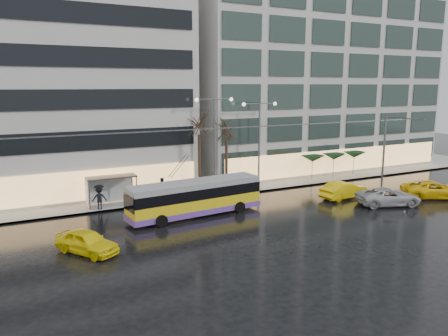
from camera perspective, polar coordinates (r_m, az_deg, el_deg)
ground at (r=32.59m, az=3.92°, el=-7.72°), size 140.00×140.00×0.00m
sidewalk at (r=45.45m, az=-2.99°, el=-2.30°), size 80.00×10.00×0.15m
kerb at (r=41.10m, az=-0.17°, el=-3.68°), size 80.00×0.10×0.15m
building_right at (r=57.42m, az=10.81°, el=12.87°), size 32.00×14.00×25.00m
trolleybus at (r=34.98m, az=-3.75°, el=-4.05°), size 11.27×4.60×5.15m
catenary at (r=38.84m, az=-0.75°, el=1.76°), size 42.24×5.12×7.00m
bus_shelter at (r=38.83m, az=-15.11°, el=-2.06°), size 4.20×1.60×2.51m
street_lamp_near at (r=41.60m, az=-1.27°, el=4.77°), size 3.96×0.36×9.03m
street_lamp_far at (r=44.03m, az=4.62°, el=4.70°), size 3.96×0.36×8.53m
tree_a at (r=41.06m, az=-3.29°, el=6.21°), size 3.20×3.20×8.40m
tree_b at (r=42.59m, az=0.32°, el=5.46°), size 3.20×3.20×7.70m
parasol_a at (r=48.63m, az=11.49°, el=1.21°), size 2.50×2.50×2.65m
parasol_b at (r=50.53m, az=14.16°, el=1.45°), size 2.50×2.50×2.65m
parasol_c at (r=52.54m, az=16.63°, el=1.67°), size 2.50×2.50×2.65m
taxi_a at (r=28.80m, az=-17.48°, el=-9.17°), size 3.84×4.58×1.48m
taxi_b at (r=41.87m, az=15.38°, el=-2.78°), size 5.03×2.23×1.60m
taxi_c at (r=44.96m, az=25.76°, el=-2.57°), size 6.29×5.13×1.59m
sedan_silver at (r=40.75m, az=20.68°, el=-3.52°), size 6.01×4.16×1.53m
pedestrian_a at (r=38.09m, az=-12.02°, el=-2.71°), size 1.11×1.12×2.19m
pedestrian_b at (r=40.62m, az=-8.14°, el=-2.53°), size 1.11×1.03×1.83m
pedestrian_c at (r=37.74m, az=-15.98°, el=-3.52°), size 1.32×0.92×2.11m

